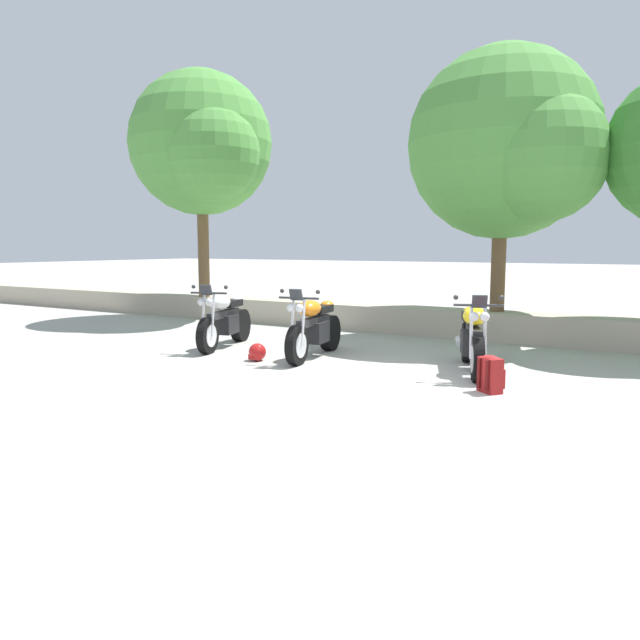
% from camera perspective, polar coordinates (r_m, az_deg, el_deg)
% --- Properties ---
extents(ground_plane, '(120.00, 120.00, 0.00)m').
position_cam_1_polar(ground_plane, '(7.99, 4.64, -6.19)').
color(ground_plane, '#A3A099').
extents(stone_wall, '(36.00, 0.80, 0.55)m').
position_cam_1_polar(stone_wall, '(12.37, 14.56, -0.41)').
color(stone_wall, '#A89E89').
rests_on(stone_wall, ground).
extents(motorcycle_white_near_left, '(0.89, 2.03, 1.18)m').
position_cam_1_polar(motorcycle_white_near_left, '(11.02, -9.04, -0.05)').
color(motorcycle_white_near_left, black).
rests_on(motorcycle_white_near_left, ground).
extents(motorcycle_orange_centre, '(0.75, 2.06, 1.18)m').
position_cam_1_polar(motorcycle_orange_centre, '(9.87, -0.59, -0.78)').
color(motorcycle_orange_centre, black).
rests_on(motorcycle_orange_centre, ground).
extents(motorcycle_yellow_far_right, '(1.02, 1.97, 1.18)m').
position_cam_1_polar(motorcycle_yellow_far_right, '(9.06, 14.25, -1.69)').
color(motorcycle_yellow_far_right, black).
rests_on(motorcycle_yellow_far_right, ground).
extents(rider_backpack, '(0.35, 0.35, 0.47)m').
position_cam_1_polar(rider_backpack, '(7.85, 15.81, -4.87)').
color(rider_backpack, '#A31E1E').
rests_on(rider_backpack, ground).
extents(rider_helmet, '(0.28, 0.28, 0.28)m').
position_cam_1_polar(rider_helmet, '(9.69, -5.97, -3.05)').
color(rider_helmet, '#B21919').
rests_on(rider_helmet, ground).
extents(leafy_tree_far_left, '(3.66, 3.49, 5.52)m').
position_cam_1_polar(leafy_tree_far_left, '(15.50, -10.97, 15.85)').
color(leafy_tree_far_left, brown).
rests_on(leafy_tree_far_left, stone_wall).
extents(leafy_tree_mid_left, '(3.78, 3.60, 5.00)m').
position_cam_1_polar(leafy_tree_mid_left, '(12.27, 17.53, 15.33)').
color(leafy_tree_mid_left, brown).
rests_on(leafy_tree_mid_left, stone_wall).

